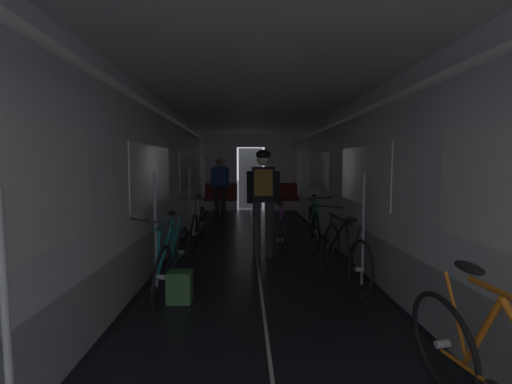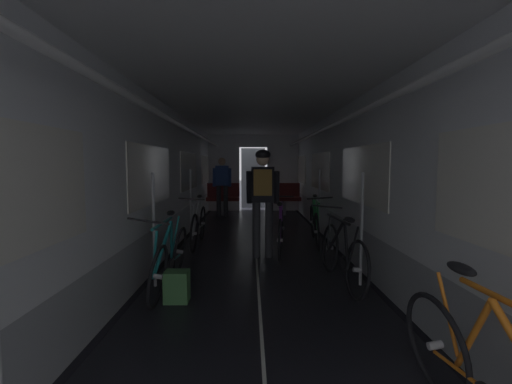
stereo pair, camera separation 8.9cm
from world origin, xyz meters
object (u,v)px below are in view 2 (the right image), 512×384
bench_seat_far_right (284,196)px  bicycle_teal (170,258)px  bench_seat_far_left (223,196)px  person_standing_near_bench (222,183)px  bicycle_silver (198,225)px  backpack_on_floor (177,286)px  person_cyclist_aisle (263,191)px  bicycle_green (315,224)px  bicycle_purple_in_aisle (281,231)px  bicycle_black (342,254)px

bench_seat_far_right → bicycle_teal: bicycle_teal is taller
bench_seat_far_left → person_standing_near_bench: person_standing_near_bench is taller
bicycle_silver → bicycle_teal: bearing=-90.2°
bench_seat_far_right → person_standing_near_bench: 1.88m
person_standing_near_bench → backpack_on_floor: 6.14m
person_cyclist_aisle → backpack_on_floor: person_cyclist_aisle is taller
bicycle_green → person_cyclist_aisle: person_cyclist_aisle is taller
bicycle_silver → bicycle_green: bearing=2.8°
person_standing_near_bench → backpack_on_floor: (0.00, -6.08, -0.81)m
bicycle_green → bicycle_silver: bearing=-177.2°
bicycle_green → bicycle_purple_in_aisle: 0.96m
bicycle_purple_in_aisle → bicycle_silver: bearing=159.1°
bench_seat_far_left → backpack_on_floor: 6.47m
bicycle_black → backpack_on_floor: size_ratio=4.98×
bench_seat_far_left → bicycle_purple_in_aisle: size_ratio=0.58×
bicycle_purple_in_aisle → backpack_on_floor: bearing=-123.0°
bicycle_teal → person_standing_near_bench: (0.16, 5.71, 0.60)m
bench_seat_far_right → bicycle_black: (0.15, -5.93, -0.19)m
bench_seat_far_left → bicycle_black: size_ratio=0.58×
bicycle_teal → bicycle_silver: bearing=89.8°
bicycle_silver → person_standing_near_bench: (0.15, 3.49, 0.59)m
bicycle_green → person_cyclist_aisle: bearing=-137.3°
bench_seat_far_right → bicycle_green: (0.22, -3.76, -0.18)m
bicycle_green → bench_seat_far_right: bearing=93.3°
person_standing_near_bench → person_cyclist_aisle: bearing=-76.9°
person_cyclist_aisle → bicycle_purple_in_aisle: person_cyclist_aisle is taller
bicycle_green → backpack_on_floor: size_ratio=4.97×
bench_seat_far_left → bicycle_silver: 3.88m
bicycle_silver → bicycle_purple_in_aisle: size_ratio=1.00×
bicycle_black → bicycle_silver: bicycle_black is taller
bicycle_black → bicycle_teal: bicycle_teal is taller
bench_seat_far_left → person_cyclist_aisle: 4.83m
bicycle_teal → bicycle_purple_in_aisle: 2.22m
bench_seat_far_left → bicycle_teal: bearing=-91.5°
bench_seat_far_right → person_cyclist_aisle: person_cyclist_aisle is taller
bicycle_black → person_standing_near_bench: person_standing_near_bench is taller
person_cyclist_aisle → bicycle_purple_in_aisle: size_ratio=1.03×
bicycle_teal → person_standing_near_bench: bearing=88.4°
person_cyclist_aisle → person_standing_near_bench: bearing=103.1°
backpack_on_floor → bicycle_green: bearing=53.3°
bench_seat_far_right → bench_seat_far_left: bearing=180.0°
bench_seat_far_right → backpack_on_floor: 6.72m
bicycle_black → bicycle_teal: (-2.11, -0.17, -0.00)m
bicycle_silver → person_standing_near_bench: person_standing_near_bench is taller
backpack_on_floor → bicycle_silver: bearing=93.4°
bench_seat_far_left → person_cyclist_aisle: size_ratio=0.57×
bench_seat_far_right → bicycle_teal: 6.40m
bicycle_green → person_cyclist_aisle: 1.54m
bicycle_teal → person_cyclist_aisle: 1.94m
bench_seat_far_left → bicycle_silver: (-0.15, -3.87, -0.18)m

